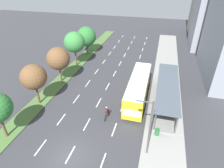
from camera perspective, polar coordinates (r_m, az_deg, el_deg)
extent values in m
plane|color=#38383D|center=(21.14, -12.78, -20.56)|extent=(140.00, 140.00, 0.00)
cube|color=#4C7038|center=(38.56, -10.89, 5.41)|extent=(2.60, 52.00, 0.12)
cube|color=gray|center=(35.20, 16.02, 2.17)|extent=(4.50, 52.00, 0.15)
cube|color=white|center=(22.76, -20.75, -17.45)|extent=(0.14, 2.25, 0.01)
cube|color=white|center=(25.42, -15.05, -10.25)|extent=(0.14, 2.25, 0.01)
cube|color=white|center=(28.59, -10.72, -4.45)|extent=(0.14, 2.25, 0.01)
cube|color=white|center=(32.12, -7.34, 0.15)|extent=(0.14, 2.25, 0.01)
cube|color=white|center=(35.91, -4.66, 3.81)|extent=(0.14, 2.25, 0.01)
cube|color=white|center=(39.88, -2.48, 6.75)|extent=(0.14, 2.25, 0.01)
cube|color=white|center=(43.98, -0.68, 9.15)|extent=(0.14, 2.25, 0.01)
cube|color=white|center=(48.18, 0.82, 11.12)|extent=(0.14, 2.25, 0.01)
cube|color=white|center=(52.46, 2.10, 12.77)|extent=(0.14, 2.25, 0.01)
cube|color=white|center=(56.79, 3.20, 14.17)|extent=(0.14, 2.25, 0.01)
cube|color=white|center=(21.28, -12.44, -20.02)|extent=(0.14, 2.25, 0.01)
cube|color=white|center=(24.11, -7.59, -11.93)|extent=(0.14, 2.25, 0.01)
cube|color=white|center=(27.43, -4.03, -5.61)|extent=(0.14, 2.25, 0.01)
cube|color=white|center=(31.10, -1.33, -0.70)|extent=(0.14, 2.25, 0.01)
cube|color=white|center=(34.99, 0.78, 3.15)|extent=(0.14, 2.25, 0.01)
cube|color=white|center=(39.06, 2.46, 6.21)|extent=(0.14, 2.25, 0.01)
cube|color=white|center=(43.24, 3.84, 8.69)|extent=(0.14, 2.25, 0.01)
cube|color=white|center=(47.50, 4.99, 10.72)|extent=(0.14, 2.25, 0.01)
cube|color=white|center=(51.83, 5.96, 12.41)|extent=(0.14, 2.25, 0.01)
cube|color=white|center=(56.21, 6.79, 13.83)|extent=(0.14, 2.25, 0.01)
cube|color=white|center=(20.31, -2.83, -22.43)|extent=(0.14, 2.25, 0.01)
cube|color=white|center=(23.26, 0.68, -13.54)|extent=(0.14, 2.25, 0.01)
cube|color=white|center=(26.69, 3.17, -6.76)|extent=(0.14, 2.25, 0.01)
cube|color=white|center=(30.44, 5.01, -1.58)|extent=(0.14, 2.25, 0.01)
cube|color=white|center=(34.41, 6.44, 2.44)|extent=(0.14, 2.25, 0.01)
cube|color=white|center=(38.54, 7.57, 5.61)|extent=(0.14, 2.25, 0.01)
cube|color=white|center=(42.77, 8.49, 8.16)|extent=(0.14, 2.25, 0.01)
cube|color=white|center=(47.08, 9.24, 10.24)|extent=(0.14, 2.25, 0.01)
cube|color=white|center=(51.44, 9.88, 11.97)|extent=(0.14, 2.25, 0.01)
cube|color=white|center=(55.85, 10.43, 13.43)|extent=(0.14, 2.25, 0.01)
cube|color=gray|center=(28.40, 15.76, -4.95)|extent=(2.60, 12.96, 0.10)
cylinder|color=#56565B|center=(22.59, 12.87, -10.78)|extent=(0.16, 0.16, 2.60)
cylinder|color=#56565B|center=(33.05, 14.30, 3.39)|extent=(0.16, 0.16, 2.60)
cylinder|color=#56565B|center=(22.77, 18.89, -11.49)|extent=(0.16, 0.16, 2.60)
cylinder|color=#56565B|center=(33.17, 18.35, 2.83)|extent=(0.16, 0.16, 2.60)
cube|color=gray|center=(27.77, 18.69, -3.01)|extent=(0.10, 12.31, 2.34)
cube|color=#4C5660|center=(26.95, 16.57, -0.23)|extent=(2.90, 13.36, 0.16)
cube|color=yellow|center=(27.46, 7.95, -1.17)|extent=(2.50, 11.20, 2.80)
cube|color=#2D3D4C|center=(27.02, 8.07, 0.36)|extent=(2.54, 10.30, 0.90)
cube|color=silver|center=(26.72, 8.17, 1.49)|extent=(2.45, 10.98, 0.12)
cube|color=#2D3D4C|center=(32.20, 9.40, 4.50)|extent=(2.25, 0.06, 1.54)
cube|color=white|center=(23.02, 5.92, -8.79)|extent=(2.12, 0.04, 0.90)
cylinder|color=black|center=(31.21, 6.67, 0.27)|extent=(0.30, 1.00, 1.00)
cylinder|color=black|center=(31.05, 10.67, -0.26)|extent=(0.30, 1.00, 1.00)
cylinder|color=black|center=(25.52, 4.16, -7.41)|extent=(0.30, 1.00, 1.00)
cylinder|color=black|center=(25.33, 9.10, -8.13)|extent=(0.30, 1.00, 1.00)
torus|color=black|center=(24.97, -1.33, -8.74)|extent=(0.06, 0.72, 0.72)
torus|color=black|center=(24.17, -2.06, -10.35)|extent=(0.06, 0.72, 0.72)
cylinder|color=black|center=(24.39, -1.70, -9.03)|extent=(0.05, 0.94, 0.05)
cylinder|color=black|center=(24.43, -1.76, -9.50)|extent=(0.05, 0.57, 0.42)
cylinder|color=black|center=(24.23, -1.83, -9.29)|extent=(0.04, 0.04, 0.40)
cube|color=black|center=(24.10, -1.84, -8.92)|extent=(0.12, 0.24, 0.06)
cylinder|color=black|center=(24.59, -1.37, -7.83)|extent=(0.46, 0.04, 0.04)
cube|color=black|center=(24.02, -1.73, -8.05)|extent=(0.30, 0.36, 0.59)
cube|color=#A82323|center=(23.89, -1.84, -8.25)|extent=(0.26, 0.26, 0.42)
sphere|color=beige|center=(23.85, -1.66, -7.09)|extent=(0.20, 0.20, 0.20)
cylinder|color=brown|center=(24.28, -2.01, -8.78)|extent=(0.12, 0.42, 0.25)
cylinder|color=brown|center=(24.57, -1.88, -9.01)|extent=(0.10, 0.17, 0.41)
cylinder|color=brown|center=(24.23, -1.46, -8.88)|extent=(0.12, 0.42, 0.25)
cylinder|color=brown|center=(24.52, -1.34, -9.10)|extent=(0.10, 0.17, 0.41)
cylinder|color=black|center=(24.20, -1.97, -7.58)|extent=(0.09, 0.47, 0.28)
cylinder|color=black|center=(24.12, -1.19, -7.71)|extent=(0.09, 0.47, 0.28)
cylinder|color=brown|center=(24.52, -29.88, -11.11)|extent=(0.28, 0.28, 2.80)
cylinder|color=brown|center=(28.27, -21.47, -2.90)|extent=(0.28, 0.28, 2.91)
sphere|color=brown|center=(26.94, -22.56, 1.97)|extent=(3.44, 3.44, 3.44)
cylinder|color=brown|center=(32.96, -15.22, 3.00)|extent=(0.28, 0.28, 2.69)
sphere|color=brown|center=(31.82, -15.89, 7.37)|extent=(3.73, 3.73, 3.73)
cylinder|color=brown|center=(38.10, -10.80, 7.87)|extent=(0.28, 0.28, 3.23)
sphere|color=#38843D|center=(37.04, -11.27, 12.26)|extent=(3.93, 3.93, 3.93)
cylinder|color=brown|center=(43.93, -7.50, 10.61)|extent=(0.28, 0.28, 2.27)
sphere|color=#2D7533|center=(43.07, -7.75, 14.02)|extent=(4.26, 4.26, 4.26)
cylinder|color=#4C4C51|center=(18.75, 11.34, -13.27)|extent=(0.18, 0.18, 6.50)
cylinder|color=#4C4C51|center=(16.79, 9.70, -5.26)|extent=(1.60, 0.12, 0.12)
cube|color=silver|center=(16.89, 6.98, -5.07)|extent=(0.44, 0.24, 0.16)
cylinder|color=#286B38|center=(22.75, 13.44, -13.88)|extent=(0.52, 0.52, 0.85)
cube|color=#8E939E|center=(50.70, 28.85, 21.36)|extent=(7.21, 9.30, 21.81)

